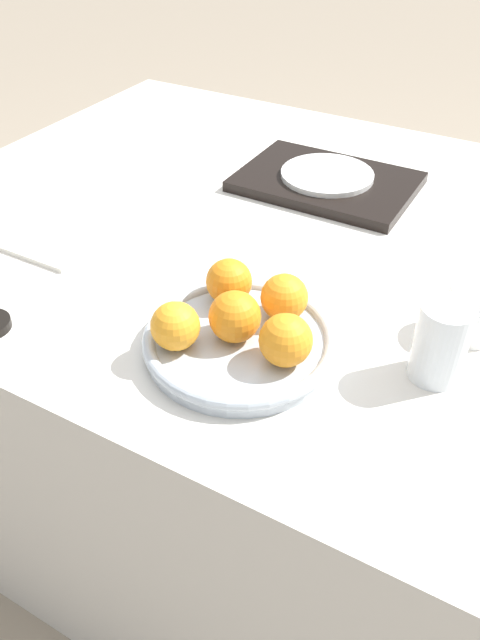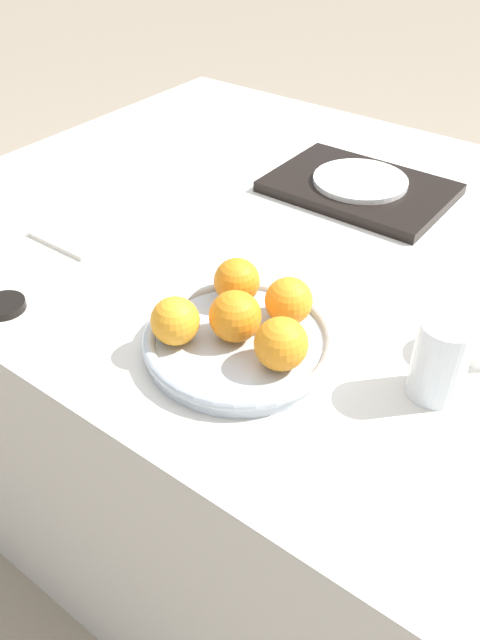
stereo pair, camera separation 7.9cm
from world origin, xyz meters
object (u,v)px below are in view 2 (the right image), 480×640
at_px(orange_4, 237,281).
at_px(side_plate, 360,180).
at_px(water_glass, 440,359).
at_px(serving_tray, 359,188).
at_px(orange_1, 289,301).
at_px(napkin, 82,231).
at_px(soy_dish, 4,306).
at_px(orange_0, 235,316).
at_px(orange_3, 281,344).
at_px(orange_2, 175,321).
at_px(fruit_platter, 240,341).

height_order(orange_4, side_plate, orange_4).
relative_size(water_glass, serving_tray, 0.33).
distance_m(orange_1, side_plate, 0.44).
distance_m(napkin, soy_dish, 0.22).
bearing_deg(orange_1, orange_0, -116.70).
height_order(water_glass, napkin, water_glass).
bearing_deg(serving_tray, orange_3, -72.48).
xyz_separation_m(side_plate, napkin, (-0.31, -0.41, -0.02)).
relative_size(orange_1, napkin, 0.48).
height_order(orange_0, orange_2, orange_0).
bearing_deg(water_glass, napkin, 179.80).
bearing_deg(water_glass, soy_dish, -159.42).
relative_size(orange_3, side_plate, 0.38).
xyz_separation_m(fruit_platter, side_plate, (-0.09, 0.50, 0.01)).
bearing_deg(orange_2, orange_3, 17.31).
distance_m(orange_0, serving_tray, 0.51).
distance_m(water_glass, side_plate, 0.53).
relative_size(serving_tray, soy_dish, 5.35).
bearing_deg(orange_2, water_glass, 23.56).
xyz_separation_m(orange_2, soy_dish, (-0.26, -0.08, -0.05)).
xyz_separation_m(water_glass, napkin, (-0.63, 0.00, -0.05)).
relative_size(orange_3, soy_dish, 1.10).
bearing_deg(orange_1, fruit_platter, -112.29).
height_order(orange_2, side_plate, orange_2).
height_order(fruit_platter, soy_dish, fruit_platter).
bearing_deg(side_plate, fruit_platter, -79.73).
bearing_deg(orange_0, water_glass, 18.16).
relative_size(orange_3, water_glass, 0.63).
bearing_deg(soy_dish, napkin, 108.78).
distance_m(orange_0, orange_1, 0.08).
distance_m(serving_tray, napkin, 0.52).
height_order(napkin, soy_dish, soy_dish).
distance_m(orange_4, serving_tray, 0.43).
bearing_deg(orange_2, serving_tray, 92.70).
xyz_separation_m(orange_3, orange_4, (-0.12, 0.08, -0.00)).
xyz_separation_m(orange_4, napkin, (-0.34, 0.02, -0.05)).
xyz_separation_m(fruit_platter, orange_1, (0.03, 0.07, 0.04)).
bearing_deg(orange_0, orange_4, 125.50).
xyz_separation_m(orange_0, orange_4, (-0.05, 0.07, -0.00)).
xyz_separation_m(orange_1, orange_4, (-0.08, -0.00, 0.00)).
bearing_deg(water_glass, fruit_platter, -161.57).
relative_size(fruit_platter, soy_dish, 4.20).
distance_m(orange_1, serving_tray, 0.44).
height_order(fruit_platter, orange_4, orange_4).
height_order(orange_3, napkin, orange_3).
distance_m(orange_2, water_glass, 0.33).
bearing_deg(side_plate, orange_1, -74.48).
bearing_deg(soy_dish, orange_2, 16.99).
xyz_separation_m(orange_2, side_plate, (-0.03, 0.55, -0.03)).
xyz_separation_m(orange_0, water_glass, (0.24, 0.08, -0.00)).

